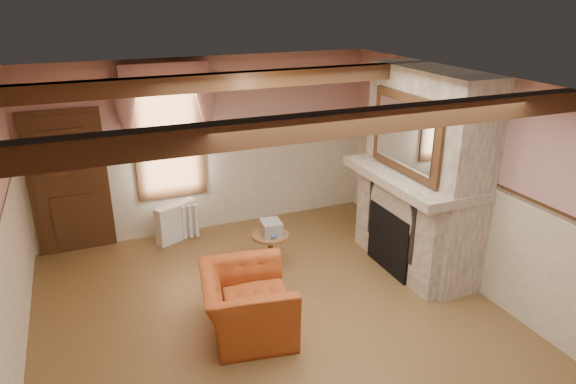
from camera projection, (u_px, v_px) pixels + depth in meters
name	position (u px, v px, depth m)	size (l,w,h in m)	color
floor	(276.00, 323.00, 6.13)	(5.50, 6.00, 0.01)	brown
ceiling	(274.00, 88.00, 5.11)	(5.50, 6.00, 0.01)	silver
wall_back	(207.00, 146.00, 8.20)	(5.50, 0.02, 2.80)	tan
wall_right	(474.00, 183.00, 6.60)	(0.02, 6.00, 2.80)	tan
wainscot	(275.00, 269.00, 5.86)	(5.50, 6.00, 1.50)	beige
chair_rail	(275.00, 208.00, 5.58)	(5.50, 6.00, 0.08)	black
firebox	(393.00, 240.00, 7.20)	(0.20, 0.95, 0.90)	black
armchair	(247.00, 303.00, 5.86)	(1.15, 1.00, 0.75)	#994219
side_table	(271.00, 252.00, 7.24)	(0.52, 0.52, 0.55)	brown
book_stack	(271.00, 228.00, 7.10)	(0.26, 0.32, 0.20)	#B7AD8C
radiator	(177.00, 222.00, 8.11)	(0.70, 0.18, 0.60)	silver
bowl	(410.00, 167.00, 6.99)	(0.38, 0.38, 0.09)	brown
mantel_clock	(383.00, 150.00, 7.57)	(0.14, 0.24, 0.20)	black
oil_lamp	(399.00, 155.00, 7.20)	(0.11, 0.11, 0.28)	#CC8539
candle_red	(446.00, 182.00, 6.34)	(0.06, 0.06, 0.16)	#AE1524
jar_yellow	(435.00, 179.00, 6.53)	(0.06, 0.06, 0.12)	yellow
fireplace	(424.00, 172.00, 7.00)	(0.85, 2.00, 2.80)	gray
mantel	(413.00, 177.00, 6.95)	(1.05, 2.05, 0.12)	gray
overmantel_mirror	(405.00, 134.00, 6.66)	(0.06, 1.44, 1.04)	silver
door	(69.00, 185.00, 7.52)	(1.10, 0.10, 2.10)	black
window	(168.00, 135.00, 7.87)	(1.06, 0.08, 2.02)	white
window_drapes	(166.00, 97.00, 7.57)	(1.30, 0.14, 1.40)	gray
ceiling_beam_front	(328.00, 125.00, 4.11)	(5.50, 0.18, 0.20)	black
ceiling_beam_back	(238.00, 81.00, 6.18)	(5.50, 0.18, 0.20)	black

